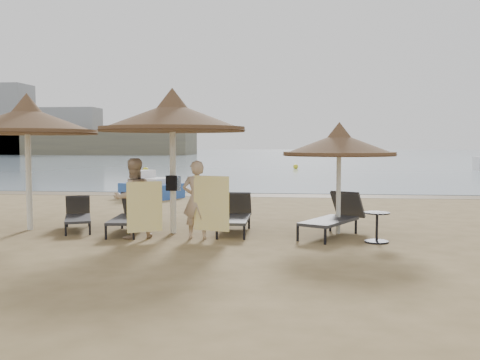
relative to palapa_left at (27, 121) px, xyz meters
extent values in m
plane|color=olive|center=(3.58, -0.55, -2.56)|extent=(160.00, 160.00, 0.00)
cube|color=#81929F|center=(3.58, 79.45, -2.54)|extent=(200.00, 140.00, 0.03)
cube|color=brown|center=(3.58, 8.85, -2.55)|extent=(200.00, 1.60, 0.01)
cube|color=#676046|center=(-41.42, 77.45, -0.56)|extent=(60.00, 10.00, 4.00)
cube|color=gray|center=(-32.42, 76.45, 1.44)|extent=(10.00, 5.00, 8.00)
cylinder|color=silver|center=(0.00, 0.00, -1.38)|extent=(0.13, 0.13, 2.34)
cone|color=brown|center=(0.00, 0.00, 0.03)|extent=(3.24, 3.24, 0.61)
cone|color=brown|center=(0.00, 0.00, 0.40)|extent=(0.78, 0.78, 0.50)
cylinder|color=brown|center=(0.00, 0.00, -0.26)|extent=(3.17, 3.17, 0.11)
cylinder|color=silver|center=(3.48, -0.12, -1.36)|extent=(0.14, 0.14, 2.40)
cone|color=brown|center=(3.48, -0.12, 0.09)|extent=(3.31, 3.31, 0.63)
cone|color=brown|center=(3.48, -0.12, 0.47)|extent=(0.80, 0.80, 0.51)
cylinder|color=brown|center=(3.48, -0.12, -0.20)|extent=(3.25, 3.25, 0.11)
cylinder|color=silver|center=(7.20, 0.21, -1.64)|extent=(0.11, 0.11, 1.84)
cone|color=brown|center=(7.20, 0.21, -0.52)|extent=(2.54, 2.54, 0.48)
cone|color=brown|center=(7.20, 0.21, -0.23)|extent=(0.61, 0.61, 0.39)
cylinder|color=brown|center=(7.20, 0.21, -0.75)|extent=(2.49, 2.49, 0.09)
cylinder|color=black|center=(1.21, -0.75, -2.43)|extent=(0.05, 0.05, 0.26)
cylinder|color=black|center=(1.68, -0.55, -2.43)|extent=(0.05, 0.05, 0.26)
cylinder|color=black|center=(0.72, 0.44, -2.43)|extent=(0.05, 0.05, 0.26)
cylinder|color=black|center=(1.19, 0.63, -2.43)|extent=(0.05, 0.05, 0.26)
cube|color=black|center=(1.18, -0.01, -2.27)|extent=(1.05, 1.49, 0.05)
cube|color=black|center=(0.87, 0.73, -2.05)|extent=(0.67, 0.58, 0.52)
cylinder|color=black|center=(2.25, -1.08, -2.41)|extent=(0.05, 0.05, 0.29)
cylinder|color=black|center=(2.83, -1.03, -2.41)|extent=(0.05, 0.05, 0.29)
cylinder|color=black|center=(2.11, 0.38, -2.41)|extent=(0.05, 0.05, 0.29)
cylinder|color=black|center=(2.70, 0.44, -2.41)|extent=(0.05, 0.05, 0.29)
cube|color=black|center=(2.47, -0.27, -2.23)|extent=(0.79, 1.63, 0.06)
cube|color=black|center=(2.38, 0.65, -1.98)|extent=(0.69, 0.50, 0.59)
cylinder|color=black|center=(4.58, -0.80, -2.41)|extent=(0.05, 0.05, 0.29)
cylinder|color=black|center=(5.16, -0.79, -2.41)|extent=(0.05, 0.05, 0.29)
cylinder|color=black|center=(4.56, 0.66, -2.41)|extent=(0.05, 0.05, 0.29)
cylinder|color=black|center=(5.14, 0.67, -2.41)|extent=(0.05, 0.05, 0.29)
cube|color=black|center=(4.86, -0.01, -2.23)|extent=(0.67, 1.57, 0.06)
cube|color=black|center=(4.84, 0.91, -1.98)|extent=(0.65, 0.45, 0.59)
cylinder|color=black|center=(6.29, -0.83, -2.40)|extent=(0.06, 0.06, 0.32)
cylinder|color=black|center=(6.84, -1.13, -2.40)|extent=(0.06, 0.06, 0.32)
cylinder|color=black|center=(7.05, 0.55, -2.40)|extent=(0.06, 0.06, 0.32)
cylinder|color=black|center=(7.60, 0.25, -2.40)|extent=(0.06, 0.06, 0.32)
cube|color=black|center=(6.97, -0.24, -2.21)|extent=(1.43, 1.82, 0.07)
cube|color=black|center=(7.45, 0.63, -1.94)|extent=(0.84, 0.75, 0.64)
cylinder|color=black|center=(7.91, -0.79, -2.54)|extent=(0.48, 0.48, 0.03)
cylinder|color=black|center=(7.91, -0.79, -2.24)|extent=(0.05, 0.05, 0.59)
cylinder|color=black|center=(7.91, -0.79, -1.94)|extent=(0.52, 0.52, 0.03)
imported|color=tan|center=(2.78, -0.84, -1.56)|extent=(1.10, 1.00, 2.00)
imported|color=tan|center=(4.15, -0.77, -1.58)|extent=(0.93, 0.64, 1.95)
cube|color=yellow|center=(3.13, -1.19, -1.83)|extent=(0.65, 0.40, 1.05)
cube|color=yellow|center=(4.50, -1.02, -1.76)|extent=(0.79, 0.27, 1.15)
cube|color=silver|center=(3.48, 0.06, -1.43)|extent=(0.29, 0.17, 0.34)
cube|color=black|center=(3.48, -0.28, -1.40)|extent=(0.25, 0.12, 0.34)
cube|color=#2955B3|center=(0.86, 7.55, -2.28)|extent=(2.52, 2.08, 0.54)
cube|color=white|center=(0.86, 7.55, -1.94)|extent=(1.71, 1.57, 0.25)
cube|color=white|center=(0.50, 7.72, -1.71)|extent=(0.82, 1.02, 0.35)
sphere|color=yellow|center=(-3.97, 23.60, -2.36)|extent=(0.39, 0.39, 0.39)
sphere|color=yellow|center=(6.22, 29.89, -2.36)|extent=(0.39, 0.39, 0.39)
camera|label=1|loc=(6.25, -11.93, -0.50)|focal=40.00mm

